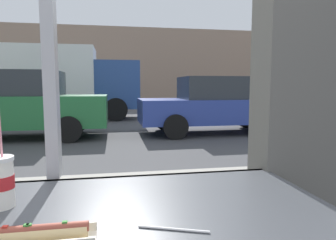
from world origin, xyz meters
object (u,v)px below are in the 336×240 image
object	(u,v)px
parked_car_green	(13,104)
parked_car_blue	(217,104)
hotdog_tray_near	(38,236)
soda_cup_right	(0,181)
box_truck	(57,80)

from	to	relation	value
parked_car_green	parked_car_blue	xyz separation A→B (m)	(5.47, -0.00, -0.06)
hotdog_tray_near	parked_car_green	bearing A→B (deg)	107.18
soda_cup_right	parked_car_blue	world-z (taller)	parked_car_blue
parked_car_green	box_truck	size ratio (longest dim) A/B	0.75
soda_cup_right	parked_car_green	bearing A→B (deg)	106.55
hotdog_tray_near	box_truck	distance (m)	12.35
hotdog_tray_near	parked_car_blue	xyz separation A→B (m)	(3.13, 7.58, -0.16)
parked_car_green	parked_car_blue	bearing A→B (deg)	-0.00
soda_cup_right	parked_car_green	size ratio (longest dim) A/B	0.07
box_truck	parked_car_green	bearing A→B (deg)	-93.80
soda_cup_right	parked_car_blue	xyz separation A→B (m)	(3.30, 7.32, -0.22)
hotdog_tray_near	box_truck	bearing A→B (deg)	99.51
parked_car_green	soda_cup_right	bearing A→B (deg)	-73.45
parked_car_blue	parked_car_green	bearing A→B (deg)	180.00
soda_cup_right	parked_car_green	xyz separation A→B (m)	(-2.17, 7.32, -0.16)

